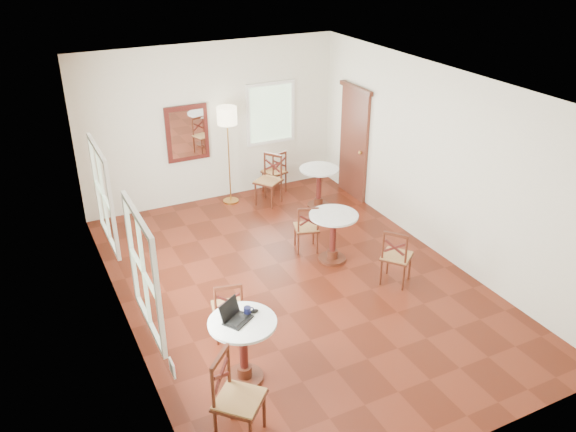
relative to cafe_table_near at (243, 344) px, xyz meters
The scene contains 17 objects.
ground 2.23m from the cafe_table_near, 46.07° to the left, with size 7.00×7.00×0.00m, color #591D0F.
room_shell 2.71m from the cafe_table_near, 51.78° to the left, with size 5.02×7.02×3.01m.
cafe_table_near is the anchor object (origin of this frame).
cafe_table_mid 3.02m from the cafe_table_near, 39.54° to the left, with size 0.77×0.77×0.82m.
cafe_table_back 4.90m from the cafe_table_near, 50.57° to the left, with size 0.74×0.74×0.78m.
chair_near_a 0.85m from the cafe_table_near, 81.26° to the left, with size 0.48×0.48×0.87m.
chair_near_b 0.87m from the cafe_table_near, 116.95° to the right, with size 0.67×0.67×1.02m.
chair_mid_a 3.19m from the cafe_table_near, 48.67° to the left, with size 0.48×0.48×0.83m.
chair_mid_b 2.98m from the cafe_table_near, 18.19° to the left, with size 0.59×0.59×0.91m.
chair_back_a 5.46m from the cafe_table_near, 60.81° to the left, with size 0.49×0.49×0.87m.
chair_back_b 4.92m from the cafe_table_near, 61.72° to the left, with size 0.62×0.62×0.96m.
floor_lamp 5.12m from the cafe_table_near, 70.35° to the left, with size 0.37×0.37×1.89m.
laptop 0.39m from the cafe_table_near, 134.29° to the left, with size 0.41×0.39×0.23m.
mouse 0.40m from the cafe_table_near, 26.32° to the left, with size 0.10×0.06×0.04m, color black.
navy_mug 0.40m from the cafe_table_near, 42.01° to the left, with size 0.12×0.08×0.10m.
water_glass 0.37m from the cafe_table_near, 54.46° to the left, with size 0.06×0.06×0.09m, color white.
power_adapter 0.62m from the cafe_table_near, 143.83° to the right, with size 0.10×0.06×0.04m, color black.
Camera 1 is at (-3.46, -6.66, 4.88)m, focal length 36.78 mm.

